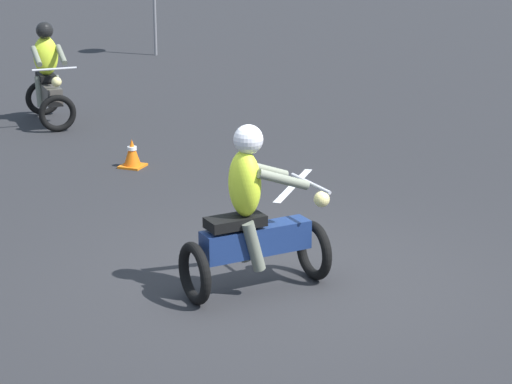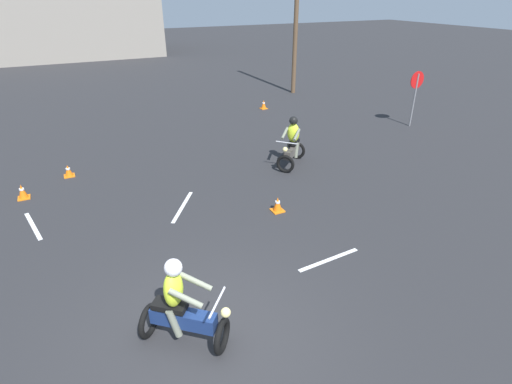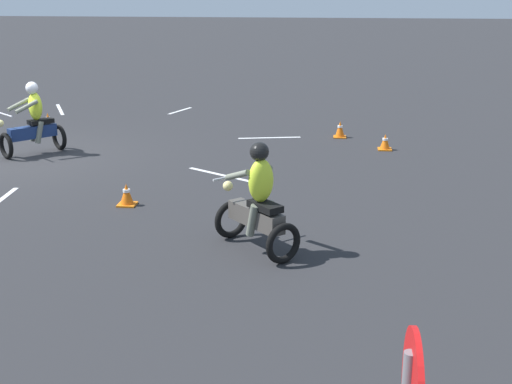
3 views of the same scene
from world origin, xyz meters
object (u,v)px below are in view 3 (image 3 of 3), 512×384
motorcycle_rider_background (257,204)px  traffic_cone_near_right (48,121)px  traffic_cone_near_left (127,195)px  traffic_cone_far_right (385,142)px  motorcycle_rider_foreground (33,123)px  traffic_cone_mid_center (340,130)px

motorcycle_rider_background → traffic_cone_near_right: 10.61m
traffic_cone_near_left → traffic_cone_far_right: size_ratio=1.06×
motorcycle_rider_foreground → traffic_cone_near_left: 4.79m
traffic_cone_far_right → traffic_cone_near_left: bearing=-45.3°
traffic_cone_near_right → motorcycle_rider_foreground: bearing=16.1°
motorcycle_rider_foreground → motorcycle_rider_background: bearing=177.2°
traffic_cone_near_left → motorcycle_rider_background: bearing=52.5°
traffic_cone_near_right → traffic_cone_mid_center: 7.81m
traffic_cone_near_right → traffic_cone_far_right: (1.59, 8.85, -0.02)m
motorcycle_rider_background → motorcycle_rider_foreground: bearing=93.7°
motorcycle_rider_foreground → traffic_cone_mid_center: motorcycle_rider_foreground is taller
motorcycle_rider_foreground → traffic_cone_near_left: (3.55, 3.16, -0.53)m
traffic_cone_near_right → traffic_cone_far_right: traffic_cone_near_right is taller
traffic_cone_mid_center → traffic_cone_far_right: bearing=39.8°
motorcycle_rider_background → traffic_cone_far_right: 7.17m
motorcycle_rider_foreground → traffic_cone_far_right: motorcycle_rider_foreground is taller
traffic_cone_near_right → traffic_cone_mid_center: same height
motorcycle_rider_background → traffic_cone_near_left: (-1.95, -2.54, -0.53)m
traffic_cone_near_left → traffic_cone_far_right: bearing=134.7°
motorcycle_rider_foreground → traffic_cone_far_right: size_ratio=4.41×
traffic_cone_mid_center → motorcycle_rider_background: bearing=-9.1°
traffic_cone_mid_center → motorcycle_rider_foreground: bearing=-70.2°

